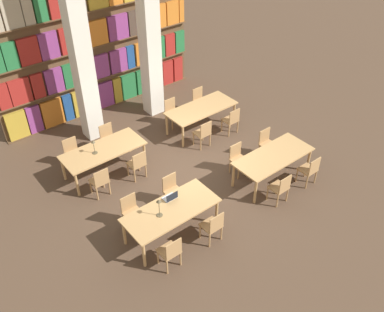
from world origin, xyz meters
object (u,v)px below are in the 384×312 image
at_px(desk_lamp_0, 159,205).
at_px(chair_15, 200,100).
at_px(chair_0, 171,252).
at_px(chair_12, 203,133).
at_px(chair_2, 213,226).
at_px(chair_10, 137,164).
at_px(reading_table_2, 103,152).
at_px(reading_table_3, 201,110).
at_px(laptop, 170,197).
at_px(chair_11, 109,138).
at_px(chair_1, 132,211).
at_px(chair_9, 73,152).
at_px(pillar_center, 149,24).
at_px(chair_14, 231,120).
at_px(reading_table_1, 273,158).
at_px(chair_13, 172,111).
at_px(pillar_left, 79,43).
at_px(chair_6, 310,170).
at_px(chair_4, 280,188).
at_px(chair_5, 238,158).
at_px(reading_table_0, 171,212).
at_px(chair_7, 267,143).
at_px(chair_8, 100,181).
at_px(chair_3, 172,190).
at_px(desk_lamp_1, 94,145).

distance_m(desk_lamp_0, chair_15, 5.68).
height_order(chair_0, chair_12, same).
relative_size(chair_2, chair_10, 1.00).
bearing_deg(reading_table_2, chair_10, -53.38).
distance_m(chair_10, reading_table_3, 2.97).
relative_size(laptop, chair_11, 0.36).
relative_size(chair_10, chair_11, 1.00).
height_order(chair_0, chair_1, same).
xyz_separation_m(chair_9, chair_12, (3.43, -1.53, 0.00)).
height_order(pillar_center, chair_14, pillar_center).
relative_size(reading_table_1, chair_13, 2.52).
xyz_separation_m(pillar_left, chair_10, (-0.04, -2.61, -2.52)).
bearing_deg(chair_9, chair_14, 161.48).
bearing_deg(chair_6, chair_14, 89.37).
distance_m(chair_9, chair_13, 3.43).
xyz_separation_m(desk_lamp_0, chair_4, (3.07, -0.85, -0.62)).
bearing_deg(chair_9, desk_lamp_0, 95.00).
distance_m(desk_lamp_0, chair_5, 3.21).
bearing_deg(chair_10, reading_table_3, 15.23).
bearing_deg(chair_15, chair_6, 89.58).
bearing_deg(chair_0, chair_4, -1.36).
xyz_separation_m(reading_table_0, chair_7, (3.89, 0.69, -0.22)).
distance_m(chair_13, chair_15, 1.13).
bearing_deg(chair_12, pillar_left, 131.01).
xyz_separation_m(chair_2, chair_4, (2.16, -0.08, 0.00)).
relative_size(reading_table_0, chair_13, 2.52).
bearing_deg(chair_9, laptop, 103.61).
height_order(chair_11, chair_12, same).
height_order(chair_8, chair_10, same).
bearing_deg(chair_3, desk_lamp_0, 40.12).
bearing_deg(chair_0, reading_table_2, 82.27).
bearing_deg(chair_11, desk_lamp_1, 43.94).
bearing_deg(chair_1, chair_8, -88.09).
bearing_deg(chair_1, reading_table_0, 127.54).
xyz_separation_m(pillar_center, chair_5, (-0.04, -4.12, -2.52)).
xyz_separation_m(chair_3, chair_5, (2.16, -0.08, 0.00)).
height_order(pillar_left, desk_lamp_1, pillar_left).
bearing_deg(laptop, chair_10, -98.73).
bearing_deg(chair_7, chair_12, -54.06).
bearing_deg(pillar_left, chair_5, -61.56).
xyz_separation_m(reading_table_1, chair_7, (0.60, 0.77, -0.22)).
relative_size(pillar_center, chair_7, 6.79).
bearing_deg(chair_5, chair_15, -110.88).
bearing_deg(chair_12, chair_6, -70.21).
distance_m(chair_3, chair_12, 2.62).
distance_m(reading_table_1, chair_14, 2.38).
xyz_separation_m(chair_0, desk_lamp_0, (0.28, 0.77, 0.62)).
bearing_deg(pillar_left, pillar_center, 0.00).
xyz_separation_m(reading_table_3, chair_12, (-0.56, -0.77, -0.22)).
bearing_deg(chair_7, chair_11, -41.82).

